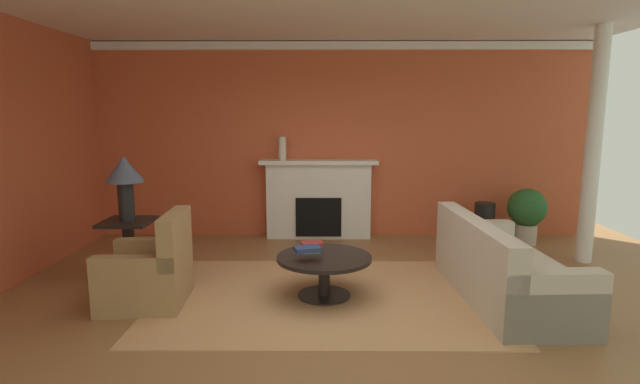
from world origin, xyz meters
name	(u,v)px	position (x,y,z in m)	size (l,w,h in m)	color
ground_plane	(336,304)	(0.00, 0.00, 0.00)	(9.42, 9.42, 0.00)	olive
wall_fireplace	(332,141)	(0.00, 2.90, 1.50)	(7.85, 0.12, 3.01)	#C65633
ceiling_panel	(337,0)	(0.00, 0.30, 3.04)	(7.85, 6.28, 0.06)	white
crown_moulding	(332,46)	(0.00, 2.82, 2.93)	(7.85, 0.08, 0.12)	white
area_rug	(324,296)	(-0.12, 0.19, 0.01)	(3.54, 2.43, 0.01)	tan
fireplace	(319,201)	(-0.21, 2.69, 0.58)	(1.80, 0.35, 1.22)	white
sofa	(501,271)	(1.73, 0.15, 0.30)	(0.99, 2.14, 0.85)	beige
armchair_near_window	(150,275)	(-1.90, 0.00, 0.31)	(0.84, 0.84, 0.95)	#9E7A4C
coffee_table	(324,266)	(-0.12, 0.19, 0.34)	(1.00, 1.00, 0.45)	black
side_table	(129,245)	(-2.41, 0.78, 0.40)	(0.56, 0.56, 0.70)	black
table_lamp	(124,175)	(-2.41, 0.78, 1.22)	(0.44, 0.44, 0.75)	black
vase_mantel_left	(282,149)	(-0.76, 2.64, 1.40)	(0.12, 0.12, 0.35)	beige
vase_tall_corner	(484,223)	(2.28, 2.39, 0.30)	(0.30, 0.30, 0.61)	black
book_red_cover	(310,249)	(-0.28, 0.36, 0.48)	(0.19, 0.18, 0.06)	tan
book_art_folio	(312,244)	(-0.25, 0.37, 0.53)	(0.23, 0.15, 0.05)	maroon
book_small_novel	(307,249)	(-0.29, 0.02, 0.57)	(0.26, 0.17, 0.04)	navy
potted_plant	(527,211)	(2.88, 2.33, 0.49)	(0.56, 0.56, 0.83)	#BCB29E
column_white	(593,147)	(3.30, 1.48, 1.50)	(0.20, 0.20, 3.01)	white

